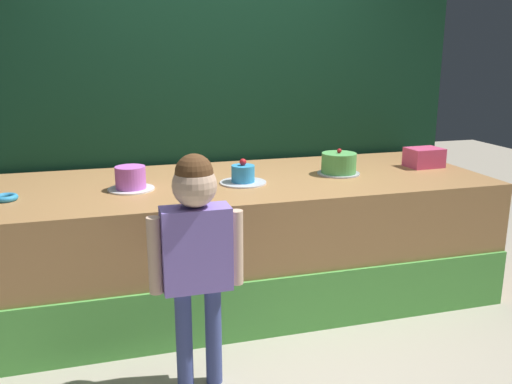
% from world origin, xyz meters
% --- Properties ---
extents(ground_plane, '(12.00, 12.00, 0.00)m').
position_xyz_m(ground_plane, '(0.00, 0.00, 0.00)').
color(ground_plane, '#BCB29E').
extents(stage_platform, '(3.31, 1.24, 0.83)m').
position_xyz_m(stage_platform, '(0.00, 0.61, 0.41)').
color(stage_platform, '#B27F4C').
rests_on(stage_platform, ground_plane).
extents(curtain_backdrop, '(3.87, 0.08, 3.10)m').
position_xyz_m(curtain_backdrop, '(0.00, 1.32, 1.55)').
color(curtain_backdrop, '#113823').
rests_on(curtain_backdrop, ground_plane).
extents(child_figure, '(0.46, 0.21, 1.20)m').
position_xyz_m(child_figure, '(-0.46, -0.36, 0.77)').
color(child_figure, '#3F4C8C').
rests_on(child_figure, ground_plane).
extents(pink_box, '(0.26, 0.20, 0.14)m').
position_xyz_m(pink_box, '(1.41, 0.63, 0.90)').
color(pink_box, '#EC4B80').
rests_on(pink_box, stage_platform).
extents(donut, '(0.14, 0.14, 0.03)m').
position_xyz_m(donut, '(-1.41, 0.47, 0.84)').
color(donut, '#3399D8').
rests_on(donut, stage_platform).
extents(cake_left, '(0.28, 0.28, 0.15)m').
position_xyz_m(cake_left, '(-0.70, 0.53, 0.89)').
color(cake_left, white).
rests_on(cake_left, stage_platform).
extents(cake_center, '(0.30, 0.30, 0.16)m').
position_xyz_m(cake_center, '(0.00, 0.50, 0.88)').
color(cake_center, silver).
rests_on(cake_center, stage_platform).
extents(cake_right, '(0.29, 0.29, 0.18)m').
position_xyz_m(cake_right, '(0.70, 0.58, 0.90)').
color(cake_right, silver).
rests_on(cake_right, stage_platform).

